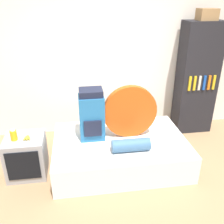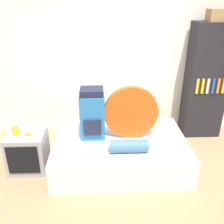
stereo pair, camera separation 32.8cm
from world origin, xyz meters
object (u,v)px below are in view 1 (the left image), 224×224
object	(u,v)px
tent_bag	(130,112)
television	(26,156)
backpack	(92,115)
canister	(14,135)
bookshelf	(197,79)
cardboard_box	(207,14)
sleeping_roll	(131,145)

from	to	relation	value
tent_bag	television	size ratio (longest dim) A/B	1.35
backpack	tent_bag	size ratio (longest dim) A/B	0.95
backpack	canister	size ratio (longest dim) A/B	4.80
backpack	bookshelf	size ratio (longest dim) A/B	0.38
canister	bookshelf	xyz separation A→B (m)	(2.99, 0.96, 0.33)
canister	bookshelf	world-z (taller)	bookshelf
backpack	cardboard_box	size ratio (longest dim) A/B	2.54
television	cardboard_box	world-z (taller)	cardboard_box
tent_bag	television	world-z (taller)	tent_bag
canister	bookshelf	distance (m)	3.15
television	canister	world-z (taller)	canister
sleeping_roll	cardboard_box	xyz separation A→B (m)	(1.44, 1.16, 1.56)
sleeping_roll	bookshelf	world-z (taller)	bookshelf
bookshelf	cardboard_box	world-z (taller)	cardboard_box
canister	tent_bag	bearing A→B (deg)	6.28
sleeping_roll	television	distance (m)	1.47
canister	cardboard_box	world-z (taller)	cardboard_box
television	canister	size ratio (longest dim) A/B	3.73
backpack	bookshelf	xyz separation A→B (m)	(1.93, 0.76, 0.21)
canister	backpack	bearing A→B (deg)	11.10
cardboard_box	canister	bearing A→B (deg)	-162.67
television	bookshelf	distance (m)	3.10
backpack	television	bearing A→B (deg)	-169.15
television	canister	bearing A→B (deg)	-166.78
tent_bag	television	xyz separation A→B (m)	(-1.50, -0.15, -0.51)
tent_bag	sleeping_roll	size ratio (longest dim) A/B	1.52
sleeping_roll	television	world-z (taller)	sleeping_roll
sleeping_roll	bookshelf	bearing A→B (deg)	39.69
backpack	television	size ratio (longest dim) A/B	1.28
television	canister	distance (m)	0.38
tent_bag	bookshelf	xyz separation A→B (m)	(1.37, 0.79, 0.18)
television	bookshelf	bearing A→B (deg)	18.07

